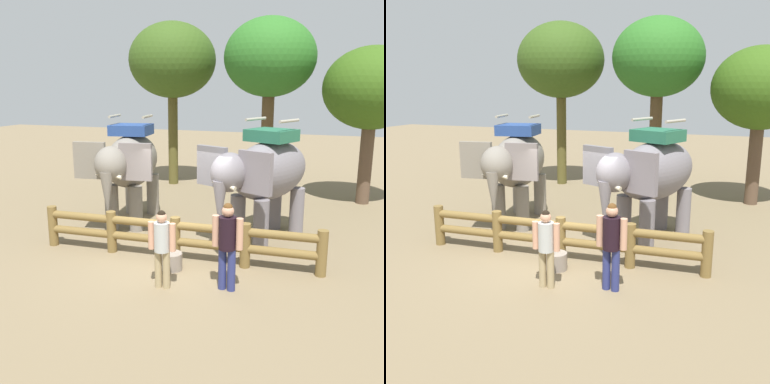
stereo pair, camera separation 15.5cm
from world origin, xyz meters
TOP-DOWN VIEW (x-y plane):
  - ground_plane at (0.00, 0.00)m, footprint 60.00×60.00m
  - log_fence at (0.00, 0.09)m, footprint 7.00×0.56m
  - elephant_near_left at (-2.34, 2.33)m, footprint 2.20×3.85m
  - elephant_center at (1.72, 2.12)m, footprint 2.84×3.87m
  - tourist_woman_in_black at (0.32, -1.45)m, footprint 0.59×0.34m
  - tourist_man_in_blue at (1.60, -1.10)m, footprint 0.65×0.39m
  - tree_far_left at (4.32, 7.24)m, footprint 3.27×3.27m
  - tree_back_center at (0.75, 7.63)m, footprint 3.37×3.37m
  - tree_far_right at (-3.26, 8.04)m, footprint 3.52×3.52m
  - feed_bucket at (0.15, -0.52)m, footprint 0.48×0.48m

SIDE VIEW (x-z plane):
  - ground_plane at x=0.00m, z-range 0.00..0.00m
  - feed_bucket at x=0.15m, z-range 0.00..0.39m
  - log_fence at x=0.00m, z-range 0.08..1.13m
  - tourist_woman_in_black at x=0.32m, z-range 0.13..1.79m
  - tourist_man_in_blue at x=1.60m, z-range 0.14..1.99m
  - elephant_near_left at x=-2.34m, z-range 0.20..3.45m
  - elephant_center at x=1.72m, z-range 0.20..3.47m
  - tree_far_left at x=4.32m, z-range 1.26..6.65m
  - tree_back_center at x=0.75m, z-range 1.75..8.28m
  - tree_far_right at x=-3.26m, z-range 1.74..8.32m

